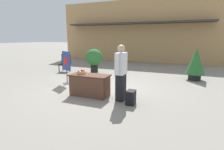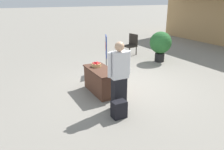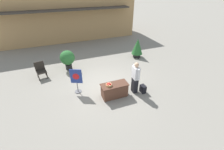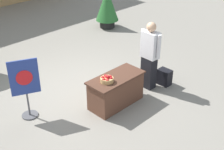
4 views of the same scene
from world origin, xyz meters
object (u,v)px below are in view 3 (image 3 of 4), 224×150
Objects in this scene: poster_board at (77,80)px; backpack at (143,89)px; patio_chair at (41,69)px; person_visitor at (135,78)px; potted_plant_near_left at (137,47)px; potted_plant_far_left at (67,58)px; display_table at (114,90)px; apple_basket at (109,85)px.

backpack is at bearing 92.56° from poster_board.
backpack is at bearing 42.92° from patio_chair.
person_visitor is 4.47m from potted_plant_near_left.
person_visitor is 1.73× the size of patio_chair.
poster_board reaches higher than potted_plant_far_left.
display_table is 4.70× the size of apple_basket.
potted_plant_far_left is at bearing 115.86° from display_table.
display_table is 1.03× the size of potted_plant_far_left.
potted_plant_near_left reaches higher than poster_board.
potted_plant_near_left is at bearing 142.79° from poster_board.
apple_basket reaches higher than backpack.
backpack is 0.28× the size of potted_plant_near_left.
potted_plant_far_left is at bearing -179.24° from potted_plant_near_left.
display_table is at bearing 83.23° from poster_board.
patio_chair is (-5.01, 3.57, 0.33)m from backpack.
potted_plant_near_left is (5.11, 2.78, 0.05)m from poster_board.
backpack is 4.52m from potted_plant_near_left.
potted_plant_far_left reaches higher than apple_basket.
patio_chair is (-3.19, 3.33, -0.25)m from apple_basket.
potted_plant_far_left is at bearing -49.91° from person_visitor.
backpack is 0.30× the size of poster_board.
potted_plant_far_left is at bearing 111.92° from apple_basket.
apple_basket is at bearing 1.11° from person_visitor.
display_table is 0.78× the size of person_visitor.
potted_plant_far_left is (-0.12, 2.71, 0.04)m from poster_board.
patio_chair is at bearing 136.50° from display_table.
person_visitor reaches higher than patio_chair.
potted_plant_near_left is (6.91, 0.48, 0.27)m from patio_chair.
display_table reaches higher than backpack.
person_visitor reaches higher than potted_plant_near_left.
apple_basket is 0.20× the size of potted_plant_near_left.
apple_basket is 1.43m from person_visitor.
patio_chair is at bearing -166.16° from potted_plant_far_left.
potted_plant_near_left reaches higher than backpack.
potted_plant_near_left reaches higher than display_table.
poster_board is at bearing -18.46° from person_visitor.
person_visitor is 0.82m from backpack.
poster_board is at bearing 26.53° from patio_chair.
person_visitor is at bearing 150.70° from backpack.
potted_plant_near_left is (2.29, 3.84, -0.08)m from person_visitor.
patio_chair is 1.75m from potted_plant_far_left.
poster_board is (-1.39, 1.03, -0.03)m from apple_basket.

